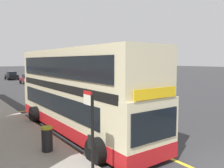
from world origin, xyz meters
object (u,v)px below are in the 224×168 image
bus_stop_sign (91,132)px  parked_car_maroon_behind (28,79)px  parked_car_black_kerbside (12,76)px  litter_bin (47,139)px  double_decker_bus (78,93)px

bus_stop_sign → parked_car_maroon_behind: bearing=76.9°
parked_car_maroon_behind → parked_car_black_kerbside: bearing=93.8°
bus_stop_sign → litter_bin: bus_stop_sign is taller
bus_stop_sign → parked_car_black_kerbside: size_ratio=0.66×
parked_car_black_kerbside → parked_car_maroon_behind: bearing=-91.2°
parked_car_black_kerbside → litter_bin: 41.20m
double_decker_bus → parked_car_maroon_behind: (5.35, 27.82, -1.27)m
bus_stop_sign → litter_bin: (-0.12, 3.32, -1.12)m
parked_car_maroon_behind → litter_bin: (-7.85, -29.91, -0.15)m
parked_car_black_kerbside → parked_car_maroon_behind: 10.58m
double_decker_bus → litter_bin: (-2.50, -2.09, -1.42)m
litter_bin → parked_car_black_kerbside: bearing=79.4°
double_decker_bus → litter_bin: double_decker_bus is taller
parked_car_black_kerbside → litter_bin: bearing=-103.2°
double_decker_bus → litter_bin: 3.56m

